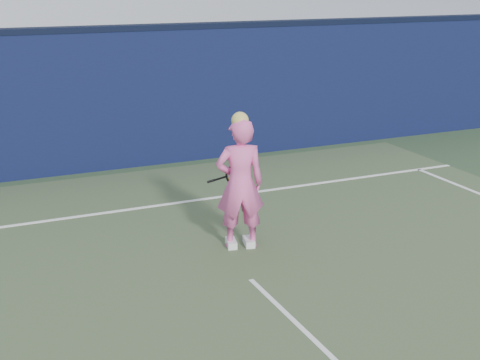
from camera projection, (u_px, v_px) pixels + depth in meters
name	position (u px, v px, depth m)	size (l,w,h in m)	color
ground	(290.00, 319.00, 7.02)	(80.00, 80.00, 0.00)	#2C4228
backstop_wall	(127.00, 100.00, 12.34)	(24.00, 0.40, 2.50)	#0B1434
wall_cap	(123.00, 28.00, 11.96)	(24.00, 0.42, 0.10)	black
player	(240.00, 183.00, 8.64)	(0.71, 0.55, 1.82)	pink
racket	(233.00, 175.00, 9.04)	(0.50, 0.19, 0.28)	black
court_lines	(306.00, 332.00, 6.73)	(11.00, 12.04, 0.01)	white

